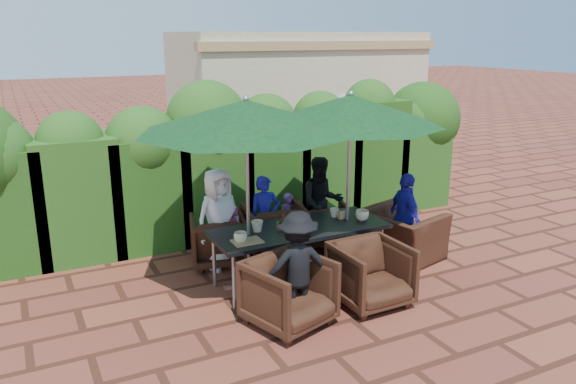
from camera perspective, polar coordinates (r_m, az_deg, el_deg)
name	(u,v)px	position (r m, az deg, el deg)	size (l,w,h in m)	color
ground	(306,283)	(7.46, 1.80, -9.19)	(80.00, 80.00, 0.00)	brown
dining_table	(299,233)	(7.26, 1.15, -4.15)	(2.29, 0.90, 0.75)	black
umbrella_left	(246,117)	(6.63, -4.27, 7.63)	(2.61, 2.61, 2.46)	gray
umbrella_right	(350,110)	(7.24, 6.37, 8.25)	(2.40, 2.40, 2.46)	gray
chair_far_left	(218,238)	(7.96, -7.10, -4.66)	(0.75, 0.70, 0.77)	black
chair_far_mid	(274,228)	(8.16, -1.44, -3.68)	(0.84, 0.79, 0.87)	black
chair_far_right	(324,222)	(8.64, 3.67, -3.08)	(0.71, 0.66, 0.73)	black
chair_near_left	(289,290)	(6.29, 0.11, -9.88)	(0.83, 0.77, 0.85)	black
chair_near_right	(371,271)	(6.82, 8.45, -7.97)	(0.81, 0.76, 0.84)	black
chair_end_right	(402,227)	(8.27, 11.47, -3.49)	(1.07, 0.69, 0.93)	black
adult_far_left	(219,219)	(7.75, -7.06, -2.71)	(0.70, 0.41, 1.41)	white
adult_far_mid	(265,217)	(8.07, -2.35, -2.60)	(0.44, 0.36, 1.21)	#201D9E
adult_far_right	(321,202)	(8.50, 3.42, -1.05)	(0.67, 0.41, 1.39)	black
adult_near_left	(297,266)	(6.32, 0.94, -7.56)	(0.82, 0.38, 1.28)	black
adult_end_right	(405,217)	(8.15, 11.82, -2.51)	(0.75, 0.37, 1.28)	#201D9E
child_left	(235,234)	(7.98, -5.39, -4.27)	(0.30, 0.25, 0.84)	#C0437D
child_right	(289,221)	(8.48, 0.10, -2.96)	(0.31, 0.25, 0.85)	#81479B
pedestrian_a	(261,153)	(11.48, -2.77, 3.95)	(1.50, 0.54, 1.61)	green
pedestrian_b	(316,144)	(12.00, 2.88, 4.94)	(0.87, 0.53, 1.81)	#C0437D
pedestrian_c	(345,138)	(12.40, 5.82, 5.49)	(1.23, 0.56, 1.92)	gray
cup_a	(240,237)	(6.71, -4.85, -4.62)	(0.16, 0.16, 0.13)	beige
cup_b	(257,226)	(7.06, -3.15, -3.49)	(0.15, 0.15, 0.15)	beige
cup_c	(308,226)	(7.08, 2.00, -3.51)	(0.16, 0.16, 0.12)	beige
cup_d	(334,213)	(7.64, 4.72, -2.11)	(0.13, 0.13, 0.12)	beige
cup_e	(362,215)	(7.54, 7.54, -2.35)	(0.18, 0.18, 0.14)	beige
ketchup_bottle	(284,221)	(7.20, -0.42, -2.97)	(0.04, 0.04, 0.17)	#B20C0A
sauce_bottle	(287,220)	(7.24, -0.12, -2.86)	(0.04, 0.04, 0.17)	#4C230C
serving_tray	(247,241)	(6.74, -4.17, -5.03)	(0.35, 0.25, 0.02)	#A68050
number_block_left	(282,226)	(7.14, -0.60, -3.43)	(0.12, 0.06, 0.10)	tan
number_block_right	(342,215)	(7.59, 5.55, -2.32)	(0.12, 0.06, 0.10)	tan
hedge_wall	(224,155)	(8.98, -6.57, 3.72)	(9.10, 1.60, 2.49)	#15360E
building	(297,96)	(14.66, 0.89, 9.70)	(6.20, 3.08, 3.20)	beige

